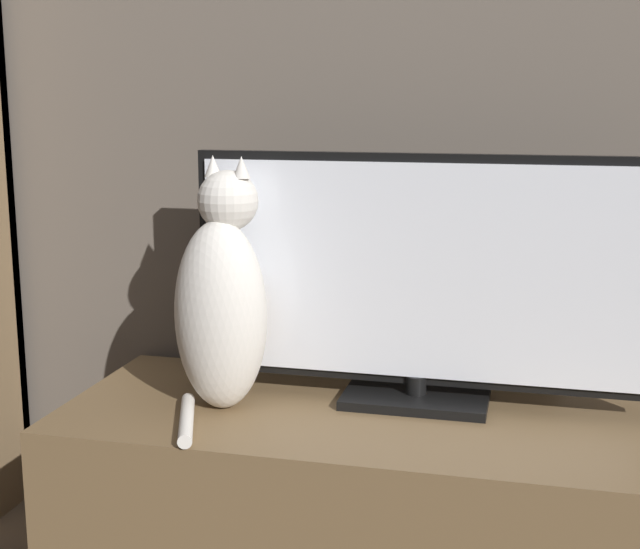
# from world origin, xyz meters

# --- Properties ---
(tv_stand) EXTENTS (1.47, 0.55, 0.41)m
(tv_stand) POSITION_xyz_m (0.00, 0.91, 0.21)
(tv_stand) COLOR brown
(tv_stand) RESTS_ON ground_plane
(tv) EXTENTS (0.96, 0.18, 0.53)m
(tv) POSITION_xyz_m (-0.01, 1.00, 0.68)
(tv) COLOR black
(tv) RESTS_ON tv_stand
(cat) EXTENTS (0.23, 0.35, 0.53)m
(cat) POSITION_xyz_m (-0.40, 0.88, 0.64)
(cat) COLOR silver
(cat) RESTS_ON tv_stand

